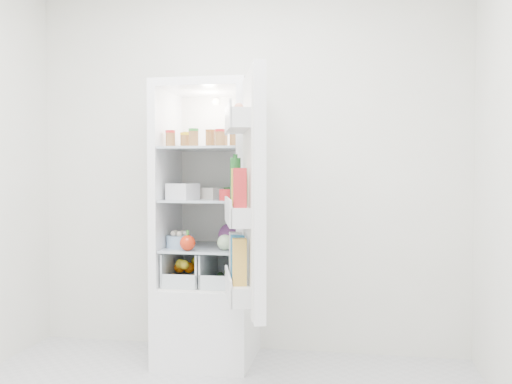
% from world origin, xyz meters
% --- Properties ---
extents(room_walls, '(3.02, 3.02, 2.61)m').
position_xyz_m(room_walls, '(0.00, 0.00, 1.59)').
color(room_walls, silver).
rests_on(room_walls, ground).
extents(refrigerator, '(0.60, 0.60, 1.80)m').
position_xyz_m(refrigerator, '(-0.20, 1.25, 0.67)').
color(refrigerator, white).
rests_on(refrigerator, ground).
extents(shelf_low, '(0.49, 0.53, 0.01)m').
position_xyz_m(shelf_low, '(-0.20, 1.19, 0.74)').
color(shelf_low, '#A3B2BF').
rests_on(shelf_low, refrigerator).
extents(shelf_mid, '(0.49, 0.53, 0.02)m').
position_xyz_m(shelf_mid, '(-0.20, 1.19, 1.05)').
color(shelf_mid, '#A3B2BF').
rests_on(shelf_mid, refrigerator).
extents(shelf_top, '(0.49, 0.53, 0.02)m').
position_xyz_m(shelf_top, '(-0.20, 1.19, 1.38)').
color(shelf_top, '#A3B2BF').
rests_on(shelf_top, refrigerator).
extents(crisper_left, '(0.23, 0.46, 0.22)m').
position_xyz_m(crisper_left, '(-0.32, 1.19, 0.61)').
color(crisper_left, silver).
rests_on(crisper_left, refrigerator).
extents(crisper_right, '(0.23, 0.46, 0.22)m').
position_xyz_m(crisper_right, '(-0.08, 1.19, 0.61)').
color(crisper_right, silver).
rests_on(crisper_right, refrigerator).
extents(condiment_jars, '(0.46, 0.34, 0.08)m').
position_xyz_m(condiment_jars, '(-0.21, 1.13, 1.43)').
color(condiment_jars, '#B21919').
rests_on(condiment_jars, shelf_top).
extents(squeeze_bottle, '(0.07, 0.07, 0.18)m').
position_xyz_m(squeeze_bottle, '(-0.00, 1.15, 1.48)').
color(squeeze_bottle, white).
rests_on(squeeze_bottle, shelf_top).
extents(tub_white, '(0.20, 0.20, 0.10)m').
position_xyz_m(tub_white, '(-0.33, 1.08, 1.11)').
color(tub_white, silver).
rests_on(tub_white, shelf_mid).
extents(tub_cream, '(0.16, 0.16, 0.07)m').
position_xyz_m(tub_cream, '(-0.19, 1.22, 1.09)').
color(tub_cream, beige).
rests_on(tub_cream, shelf_mid).
extents(tin_red, '(0.10, 0.10, 0.07)m').
position_xyz_m(tin_red, '(-0.03, 1.01, 1.09)').
color(tin_red, '#B31A1E').
rests_on(tin_red, shelf_mid).
extents(foil_tray, '(0.19, 0.15, 0.04)m').
position_xyz_m(foil_tray, '(-0.35, 1.25, 1.08)').
color(foil_tray, silver).
rests_on(foil_tray, shelf_mid).
extents(tub_green, '(0.09, 0.12, 0.07)m').
position_xyz_m(tub_green, '(-0.12, 1.36, 1.09)').
color(tub_green, '#3B833E').
rests_on(tub_green, shelf_mid).
extents(red_cabbage, '(0.15, 0.15, 0.15)m').
position_xyz_m(red_cabbage, '(-0.05, 1.20, 0.82)').
color(red_cabbage, '#5E2161').
rests_on(red_cabbage, shelf_low).
extents(bell_pepper, '(0.10, 0.10, 0.10)m').
position_xyz_m(bell_pepper, '(-0.27, 0.97, 0.80)').
color(bell_pepper, red).
rests_on(bell_pepper, shelf_low).
extents(mushroom_bowl, '(0.17, 0.17, 0.08)m').
position_xyz_m(mushroom_bowl, '(-0.36, 1.11, 0.79)').
color(mushroom_bowl, '#89AACD').
rests_on(mushroom_bowl, shelf_low).
extents(salad_bag, '(0.10, 0.10, 0.10)m').
position_xyz_m(salad_bag, '(-0.05, 1.04, 0.80)').
color(salad_bag, '#A4C594').
rests_on(salad_bag, shelf_low).
extents(citrus_pile, '(0.20, 0.24, 0.16)m').
position_xyz_m(citrus_pile, '(-0.32, 1.13, 0.59)').
color(citrus_pile, orange).
rests_on(citrus_pile, refrigerator).
extents(veg_pile, '(0.16, 0.30, 0.10)m').
position_xyz_m(veg_pile, '(-0.07, 1.18, 0.56)').
color(veg_pile, '#214D19').
rests_on(veg_pile, refrigerator).
extents(fridge_door, '(0.32, 0.59, 1.30)m').
position_xyz_m(fridge_door, '(0.18, 0.62, 1.09)').
color(fridge_door, white).
rests_on(fridge_door, refrigerator).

